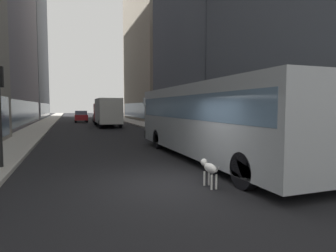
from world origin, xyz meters
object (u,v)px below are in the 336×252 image
(transit_bus, at_px, (209,117))
(car_red_coupe, at_px, (81,116))
(box_truck, at_px, (107,111))
(car_grey_wagon, at_px, (101,117))
(car_white_van, at_px, (101,114))
(pedestrian_in_coat, at_px, (237,128))
(dalmatian_dog, at_px, (209,168))
(pedestrian_with_handbag, at_px, (324,140))

(transit_bus, xyz_separation_m, car_red_coupe, (-4.00, 31.10, -0.96))
(box_truck, bearing_deg, car_grey_wagon, 90.00)
(car_white_van, bearing_deg, pedestrian_in_coat, -85.51)
(transit_bus, relative_size, box_truck, 1.54)
(car_red_coupe, bearing_deg, car_white_van, 71.72)
(dalmatian_dog, relative_size, pedestrian_in_coat, 0.57)
(car_red_coupe, bearing_deg, box_truck, -76.71)
(car_red_coupe, relative_size, car_white_van, 0.99)
(dalmatian_dog, height_order, pedestrian_in_coat, pedestrian_in_coat)
(car_white_van, height_order, dalmatian_dog, car_white_van)
(dalmatian_dog, bearing_deg, car_grey_wagon, 89.44)
(transit_bus, height_order, pedestrian_with_handbag, transit_bus)
(box_truck, height_order, dalmatian_dog, box_truck)
(car_red_coupe, distance_m, pedestrian_with_handbag, 34.66)
(car_red_coupe, distance_m, pedestrian_in_coat, 29.15)
(box_truck, distance_m, pedestrian_in_coat, 18.72)
(car_red_coupe, xyz_separation_m, pedestrian_in_coat, (7.17, -28.25, 0.19))
(car_red_coupe, bearing_deg, dalmatian_dog, -86.55)
(pedestrian_with_handbag, bearing_deg, car_grey_wagon, 98.82)
(box_truck, distance_m, dalmatian_dog, 24.62)
(transit_bus, xyz_separation_m, car_grey_wagon, (-1.60, 27.53, -0.96))
(car_grey_wagon, bearing_deg, transit_bus, -86.67)
(car_grey_wagon, bearing_deg, car_red_coupe, 123.91)
(car_grey_wagon, distance_m, pedestrian_with_handbag, 30.72)
(box_truck, relative_size, pedestrian_with_handbag, 4.44)
(car_grey_wagon, relative_size, box_truck, 0.56)
(car_grey_wagon, relative_size, pedestrian_in_coat, 2.48)
(car_grey_wagon, bearing_deg, dalmatian_dog, -90.56)
(transit_bus, bearing_deg, car_white_van, 90.00)
(transit_bus, relative_size, pedestrian_with_handbag, 6.82)
(box_truck, xyz_separation_m, dalmatian_dog, (-0.31, -24.59, -1.15))
(dalmatian_dog, distance_m, pedestrian_in_coat, 8.26)
(car_white_van, relative_size, box_truck, 0.53)
(box_truck, bearing_deg, dalmatian_dog, -90.72)
(transit_bus, height_order, car_red_coupe, transit_bus)
(car_grey_wagon, bearing_deg, box_truck, -90.00)
(transit_bus, height_order, dalmatian_dog, transit_bus)
(box_truck, bearing_deg, transit_bus, -85.63)
(car_white_van, xyz_separation_m, pedestrian_with_handbag, (3.11, -46.03, 0.19))
(car_red_coupe, height_order, pedestrian_in_coat, pedestrian_in_coat)
(pedestrian_with_handbag, bearing_deg, box_truck, 101.21)
(transit_bus, bearing_deg, pedestrian_in_coat, 41.93)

